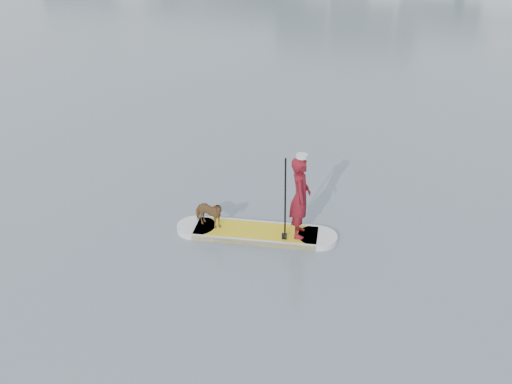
% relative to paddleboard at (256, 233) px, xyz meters
% --- Properties ---
extents(ground, '(140.00, 140.00, 0.00)m').
position_rel_paddleboard_xyz_m(ground, '(1.16, -3.23, -0.06)').
color(ground, slate).
rests_on(ground, ground).
extents(paddleboard, '(3.25, 1.28, 0.12)m').
position_rel_paddleboard_xyz_m(paddleboard, '(0.00, 0.00, 0.00)').
color(paddleboard, yellow).
rests_on(paddleboard, ground).
extents(paddler, '(0.55, 0.70, 1.68)m').
position_rel_paddleboard_xyz_m(paddler, '(0.85, 0.17, 0.90)').
color(paddler, maroon).
rests_on(paddler, paddleboard).
extents(white_cap, '(0.22, 0.22, 0.07)m').
position_rel_paddleboard_xyz_m(white_cap, '(0.85, 0.17, 1.77)').
color(white_cap, silver).
rests_on(white_cap, paddler).
extents(dog, '(0.75, 0.41, 0.60)m').
position_rel_paddleboard_xyz_m(dog, '(-0.96, -0.19, 0.36)').
color(dog, '#56351D').
rests_on(dog, paddleboard).
extents(paddle, '(0.10, 0.30, 2.00)m').
position_rel_paddleboard_xyz_m(paddle, '(0.64, -0.12, 0.74)').
color(paddle, black).
rests_on(paddle, ground).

